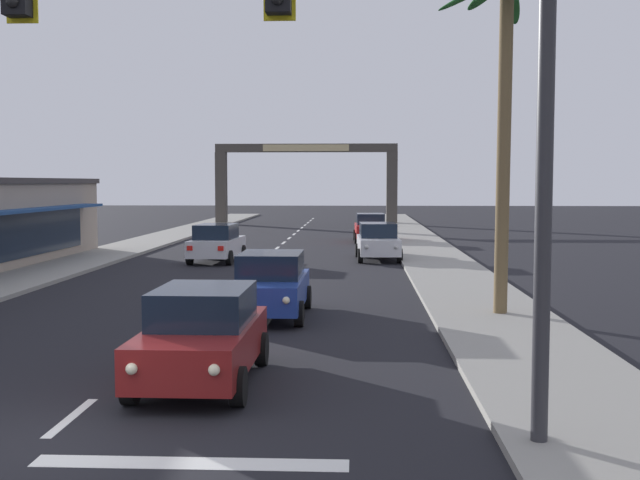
% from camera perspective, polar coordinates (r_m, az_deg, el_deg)
% --- Properties ---
extents(ground_plane, '(220.00, 220.00, 0.00)m').
position_cam_1_polar(ground_plane, '(11.70, -19.54, -13.65)').
color(ground_plane, black).
extents(sidewalk_right, '(3.20, 110.00, 0.14)m').
position_cam_1_polar(sidewalk_right, '(30.70, 9.23, -2.37)').
color(sidewalk_right, gray).
rests_on(sidewalk_right, ground).
extents(sidewalk_left, '(3.20, 110.00, 0.14)m').
position_cam_1_polar(sidewalk_left, '(32.81, -18.98, -2.13)').
color(sidewalk_left, gray).
rests_on(sidewalk_left, ground).
extents(lane_markings, '(4.28, 86.76, 0.01)m').
position_cam_1_polar(lane_markings, '(30.31, -4.67, -2.54)').
color(lane_markings, silver).
rests_on(lane_markings, ground).
extents(traffic_signal_mast, '(10.37, 0.41, 7.41)m').
position_cam_1_polar(traffic_signal_mast, '(10.57, -1.64, 14.05)').
color(traffic_signal_mast, '#2D2D33').
rests_on(traffic_signal_mast, ground).
extents(sedan_lead_at_stop_bar, '(1.97, 4.46, 1.68)m').
position_cam_1_polar(sedan_lead_at_stop_bar, '(14.25, -8.39, -6.72)').
color(sedan_lead_at_stop_bar, maroon).
rests_on(sedan_lead_at_stop_bar, ground).
extents(sedan_third_in_queue, '(1.96, 4.46, 1.68)m').
position_cam_1_polar(sedan_third_in_queue, '(21.01, -3.55, -3.17)').
color(sedan_third_in_queue, navy).
rests_on(sedan_third_in_queue, ground).
extents(sedan_oncoming_far, '(2.13, 4.52, 1.68)m').
position_cam_1_polar(sedan_oncoming_far, '(35.61, -7.39, -0.19)').
color(sedan_oncoming_far, silver).
rests_on(sedan_oncoming_far, ground).
extents(sedan_parked_nearest_kerb, '(2.08, 4.50, 1.68)m').
position_cam_1_polar(sedan_parked_nearest_kerb, '(36.32, 4.16, -0.08)').
color(sedan_parked_nearest_kerb, silver).
rests_on(sedan_parked_nearest_kerb, ground).
extents(sedan_parked_mid_kerb, '(2.04, 4.49, 1.68)m').
position_cam_1_polar(sedan_parked_mid_kerb, '(47.30, 3.62, 0.90)').
color(sedan_parked_mid_kerb, red).
rests_on(sedan_parked_mid_kerb, ground).
extents(palm_right_second, '(3.59, 3.46, 9.00)m').
position_cam_1_polar(palm_right_second, '(21.25, 13.05, 11.16)').
color(palm_right_second, brown).
rests_on(palm_right_second, ground).
extents(town_gateway_arch, '(15.25, 0.90, 6.74)m').
position_cam_1_polar(town_gateway_arch, '(66.99, -1.00, 4.89)').
color(town_gateway_arch, '#423D38').
rests_on(town_gateway_arch, ground).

